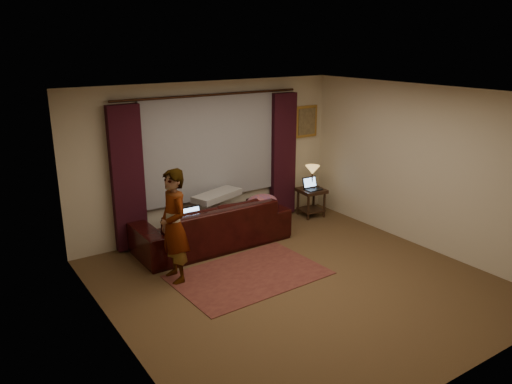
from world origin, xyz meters
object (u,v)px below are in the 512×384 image
person (174,226)px  laptop_table (313,184)px  sofa (212,216)px  end_table (311,202)px  laptop_sofa (194,217)px  tiffany_lamp (312,177)px

person → laptop_table: bearing=107.2°
sofa → end_table: sofa is taller
laptop_sofa → person: 0.87m
end_table → laptop_table: bearing=-98.8°
sofa → laptop_table: 2.27m
sofa → laptop_sofa: sofa is taller
end_table → tiffany_lamp: (0.05, 0.05, 0.49)m
end_table → tiffany_lamp: 0.49m
end_table → sofa: bearing=-174.8°
laptop_table → laptop_sofa: bearing=-172.0°
laptop_table → person: bearing=-163.3°
person → end_table: bearing=108.1°
end_table → laptop_table: size_ratio=1.58×
laptop_sofa → tiffany_lamp: bearing=10.4°
sofa → tiffany_lamp: sofa is taller
person → laptop_sofa: bearing=135.8°
laptop_sofa → tiffany_lamp: tiffany_lamp is taller
laptop_sofa → laptop_table: bearing=8.3°
laptop_sofa → end_table: (2.68, 0.41, -0.37)m
sofa → end_table: (2.27, 0.21, -0.24)m
tiffany_lamp → person: person is taller
tiffany_lamp → person: bearing=-162.4°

